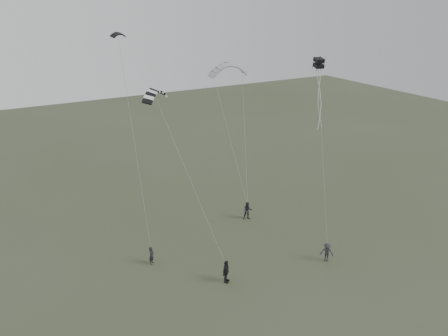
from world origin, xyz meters
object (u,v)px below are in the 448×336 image
kite_pale_large (228,65)px  kite_box (319,63)px  flyer_right (248,211)px  flyer_far (327,252)px  flyer_left (152,255)px  kite_striped (155,90)px  kite_dark_small (118,33)px  flyer_center (226,272)px

kite_pale_large → kite_box: bearing=-83.7°
flyer_right → kite_box: bearing=-34.7°
flyer_far → kite_box: kite_box is taller
flyer_far → flyer_left: bearing=-163.1°
flyer_right → kite_box: 16.02m
flyer_right → kite_striped: bearing=-143.1°
flyer_far → kite_dark_small: kite_dark_small is taller
kite_pale_large → kite_striped: bearing=-137.0°
kite_pale_large → kite_box: (1.08, -12.98, 1.69)m
flyer_left → flyer_right: (11.15, 2.76, 0.13)m
flyer_right → kite_dark_small: (-10.93, 2.28, 17.20)m
flyer_center → kite_dark_small: 20.38m
flyer_right → kite_pale_large: 15.59m
flyer_left → flyer_far: 14.66m
kite_dark_small → flyer_left: bearing=-122.1°
kite_pale_large → flyer_center: bearing=-118.6°
flyer_far → kite_pale_large: bearing=133.1°
flyer_left → kite_dark_small: 18.05m
flyer_far → kite_pale_large: kite_pale_large is taller
flyer_center → flyer_far: 8.96m
flyer_left → flyer_far: (12.98, -6.83, 0.06)m
kite_box → kite_pale_large: bearing=104.1°
flyer_center → kite_dark_small: (-3.93, 10.27, 17.16)m
kite_dark_small → kite_box: kite_dark_small is taller
kite_box → flyer_center: bearing=-154.3°
flyer_right → flyer_far: bearing=-58.3°
kite_pale_large → kite_striped: (-12.38, -10.91, 0.40)m
kite_pale_large → kite_dark_small: bearing=-155.0°
kite_dark_small → flyer_center: bearing=-98.6°
flyer_left → kite_pale_large: kite_pale_large is taller
flyer_far → kite_pale_large: size_ratio=0.39×
flyer_center → kite_box: size_ratio=2.58×
flyer_left → flyer_center: size_ratio=0.82×
flyer_far → kite_striped: 19.29m
flyer_far → kite_box: (1.56, 4.63, 14.92)m
flyer_center → kite_dark_small: size_ratio=1.43×
flyer_far → kite_pale_large: 22.03m
flyer_left → flyer_center: 6.68m
kite_striped → kite_box: kite_box is taller
flyer_center → kite_dark_small: kite_dark_small is taller
flyer_center → flyer_far: (8.82, -1.60, -0.11)m
kite_dark_small → kite_striped: 6.38m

